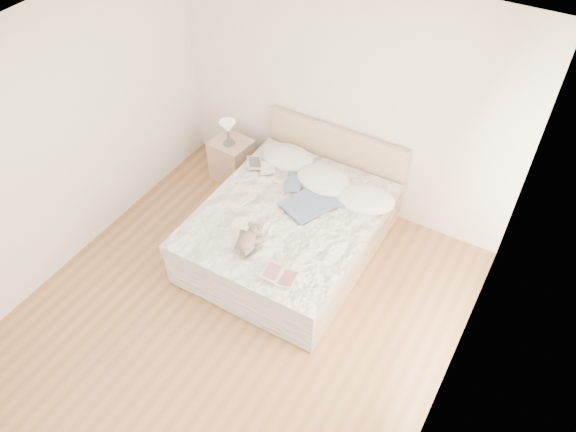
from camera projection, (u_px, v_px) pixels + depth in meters
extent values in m
cube|color=brown|center=(231.00, 324.00, 5.53)|extent=(4.00, 4.50, 0.00)
cube|color=white|center=(202.00, 82.00, 3.65)|extent=(4.00, 4.50, 0.00)
cube|color=white|center=(342.00, 98.00, 5.98)|extent=(4.00, 0.02, 2.70)
cube|color=white|center=(47.00, 152.00, 5.31)|extent=(0.02, 4.50, 2.70)
cube|color=white|center=(457.00, 332.00, 3.86)|extent=(0.02, 4.50, 2.70)
cube|color=white|center=(472.00, 292.00, 3.98)|extent=(0.02, 1.30, 1.10)
cube|color=tan|center=(290.00, 243.00, 6.17)|extent=(1.68, 2.08, 0.20)
cube|color=white|center=(290.00, 227.00, 6.00)|extent=(1.60, 2.00, 0.30)
cube|color=white|center=(288.00, 218.00, 5.83)|extent=(1.72, 2.05, 0.10)
cube|color=tan|center=(335.00, 164.00, 6.54)|extent=(1.70, 0.06, 1.00)
cube|color=tan|center=(232.00, 160.00, 6.93)|extent=(0.49, 0.44, 0.56)
cylinder|color=#4F4A44|center=(229.00, 143.00, 6.70)|extent=(0.14, 0.14, 0.02)
cylinder|color=#403A35|center=(228.00, 136.00, 6.63)|extent=(0.03, 0.03, 0.20)
cone|color=white|center=(228.00, 127.00, 6.54)|extent=(0.22, 0.22, 0.14)
ellipsoid|color=white|center=(287.00, 157.00, 6.40)|extent=(0.65, 0.46, 0.19)
ellipsoid|color=white|center=(324.00, 180.00, 6.11)|extent=(0.70, 0.53, 0.20)
ellipsoid|color=white|center=(366.00, 199.00, 5.89)|extent=(0.70, 0.56, 0.19)
cube|color=silver|center=(261.00, 166.00, 6.30)|extent=(0.42, 0.40, 0.03)
cube|color=beige|center=(280.00, 276.00, 5.16)|extent=(0.36, 0.26, 0.02)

